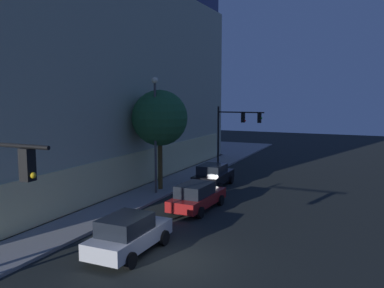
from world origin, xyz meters
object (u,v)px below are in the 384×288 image
car_black (213,175)px  sidewalk_tree (160,118)px  modern_building (5,72)px  car_silver (129,234)px  street_lamp_sidewalk (155,121)px  car_red (197,196)px  traffic_light_far_corner (236,124)px

car_black → sidewalk_tree: bearing=133.2°
modern_building → sidewalk_tree: bearing=-95.2°
car_silver → modern_building: bearing=59.9°
street_lamp_sidewalk → car_red: bearing=-118.8°
traffic_light_far_corner → car_black: size_ratio=1.25×
street_lamp_sidewalk → sidewalk_tree: (1.18, 0.30, 0.10)m
car_silver → car_red: bearing=-0.2°
modern_building → traffic_light_far_corner: modern_building is taller
car_silver → street_lamp_sidewalk: bearing=22.9°
modern_building → car_red: bearing=-103.2°
traffic_light_far_corner → car_red: bearing=-170.7°
modern_building → traffic_light_far_corner: size_ratio=5.76×
street_lamp_sidewalk → car_black: bearing=-33.8°
traffic_light_far_corner → street_lamp_sidewalk: 12.71m
sidewalk_tree → car_red: 6.97m
traffic_light_far_corner → car_black: traffic_light_far_corner is taller
car_silver → car_red: (7.18, -0.02, -0.04)m
street_lamp_sidewalk → traffic_light_far_corner: bearing=-7.1°
traffic_light_far_corner → street_lamp_sidewalk: street_lamp_sidewalk is taller
sidewalk_tree → car_silver: bearing=-158.0°
modern_building → street_lamp_sidewalk: bearing=-99.1°
car_red → sidewalk_tree: bearing=51.8°
modern_building → street_lamp_sidewalk: modern_building is taller
modern_building → traffic_light_far_corner: bearing=-61.7°
traffic_light_far_corner → sidewalk_tree: 11.60m
street_lamp_sidewalk → car_black: 6.35m
modern_building → sidewalk_tree: size_ratio=4.60×
car_black → car_silver: bearing=-174.3°
car_red → car_silver: bearing=179.8°
street_lamp_sidewalk → car_black: size_ratio=1.75×
car_black → street_lamp_sidewalk: bearing=146.2°
car_black → traffic_light_far_corner: bearing=7.1°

